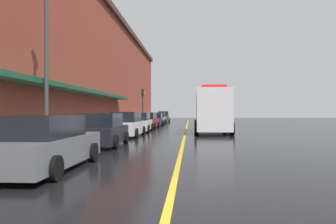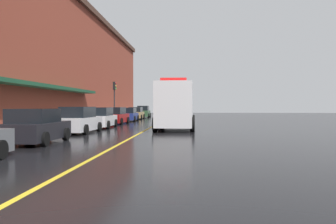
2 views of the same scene
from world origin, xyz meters
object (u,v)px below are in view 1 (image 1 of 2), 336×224
parked_car_6 (159,118)px  parked_car_2 (127,125)px  parked_car_1 (102,131)px  parking_meter_0 (82,124)px  parked_car_7 (164,117)px  parking_meter_2 (156,116)px  street_lamp_left (46,51)px  traffic_light_near (143,100)px  parked_car_4 (148,121)px  parked_car_0 (44,144)px  parked_car_5 (155,120)px  parked_car_3 (139,123)px  box_truck (212,111)px  parking_meter_1 (133,118)px

parked_car_6 → parked_car_2: bearing=178.6°
parked_car_1 → parking_meter_0: size_ratio=3.20×
parked_car_7 → parking_meter_2: bearing=43.1°
street_lamp_left → traffic_light_near: size_ratio=1.61×
parked_car_4 → parked_car_0: bearing=-177.4°
parked_car_6 → traffic_light_near: size_ratio=1.11×
parked_car_2 → parked_car_5: parked_car_2 is taller
parked_car_0 → parked_car_3: size_ratio=1.08×
parked_car_1 → parked_car_4: (-0.01, 16.73, 0.00)m
parked_car_7 → box_truck: 25.97m
parked_car_2 → parking_meter_0: bearing=164.7°
parking_meter_0 → traffic_light_near: 20.97m
parked_car_4 → parked_car_6: parked_car_4 is taller
parking_meter_1 → traffic_light_near: traffic_light_near is taller
parked_car_3 → parked_car_6: parked_car_3 is taller
parked_car_0 → parked_car_1: bearing=0.8°
street_lamp_left → traffic_light_near: 23.84m
parking_meter_2 → street_lamp_left: size_ratio=0.19×
parked_car_1 → traffic_light_near: traffic_light_near is taller
parked_car_1 → parking_meter_1: 16.08m
parked_car_1 → parked_car_5: bearing=-1.4°
parked_car_7 → parked_car_1: bearing=178.0°
parked_car_0 → parking_meter_0: 7.65m
parked_car_7 → street_lamp_left: size_ratio=0.65×
parking_meter_1 → traffic_light_near: 6.36m
parked_car_1 → parked_car_5: (0.08, 22.80, -0.03)m
parked_car_0 → parked_car_3: (-0.12, 17.47, 0.01)m
parked_car_1 → parked_car_7: size_ratio=0.94×
parked_car_1 → street_lamp_left: 4.50m
parked_car_1 → parking_meter_2: 36.79m
parked_car_4 → parked_car_7: (0.08, 18.59, 0.06)m
traffic_light_near → parked_car_4: bearing=-76.2°
parked_car_3 → street_lamp_left: bearing=170.1°
street_lamp_left → box_truck: bearing=55.7°
parked_car_5 → parking_meter_2: parked_car_5 is taller
parked_car_7 → parked_car_6: bearing=177.1°
parking_meter_0 → parked_car_1: bearing=-40.1°
parked_car_5 → parked_car_7: size_ratio=1.00×
parked_car_4 → parking_meter_1: size_ratio=3.23×
parked_car_0 → parked_car_1: size_ratio=1.15×
box_truck → street_lamp_left: bearing=-33.6°
parked_car_4 → parked_car_5: size_ratio=0.96×
parking_meter_2 → street_lamp_left: (-0.60, -38.54, 3.34)m
parked_car_0 → box_truck: box_truck is taller
parked_car_1 → parking_meter_1: bearing=3.7°
parked_car_0 → parking_meter_0: size_ratio=3.68×
parked_car_7 → parked_car_4: bearing=177.8°
parked_car_1 → traffic_light_near: size_ratio=0.99×
parked_car_3 → traffic_light_near: traffic_light_near is taller
parked_car_3 → parking_meter_1: 5.08m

